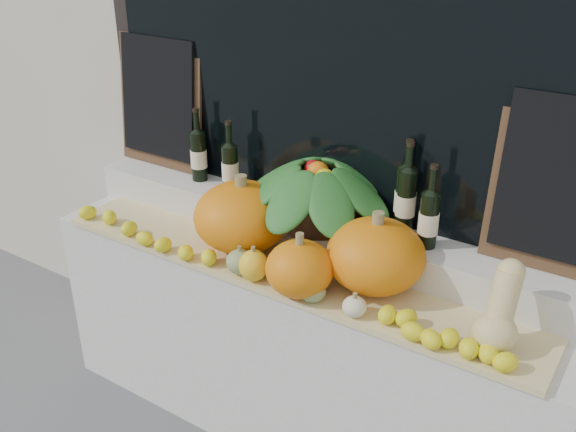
{
  "coord_description": "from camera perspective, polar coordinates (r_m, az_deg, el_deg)",
  "views": [
    {
      "loc": [
        1.22,
        -0.41,
        2.21
      ],
      "look_at": [
        0.0,
        1.45,
        1.12
      ],
      "focal_mm": 40.0,
      "sensor_mm": 36.0,
      "label": 1
    }
  ],
  "objects": [
    {
      "name": "display_sill",
      "position": [
        2.89,
        0.83,
        -11.63
      ],
      "size": [
        2.3,
        0.55,
        0.88
      ],
      "primitive_type": "cube",
      "color": "silver",
      "rests_on": "ground"
    },
    {
      "name": "rear_tier",
      "position": [
        2.72,
        2.6,
        -1.28
      ],
      "size": [
        2.3,
        0.25,
        0.16
      ],
      "primitive_type": "cube",
      "color": "silver",
      "rests_on": "display_sill"
    },
    {
      "name": "straw_bedding",
      "position": [
        2.55,
        -0.62,
        -5.01
      ],
      "size": [
        2.1,
        0.32,
        0.02
      ],
      "primitive_type": "cube",
      "color": "tan",
      "rests_on": "display_sill"
    },
    {
      "name": "pumpkin_left",
      "position": [
        2.64,
        -4.1,
        -0.04
      ],
      "size": [
        0.44,
        0.44,
        0.28
      ],
      "primitive_type": "ellipsoid",
      "rotation": [
        0.0,
        0.0,
        -0.1
      ],
      "color": "orange",
      "rests_on": "straw_bedding"
    },
    {
      "name": "pumpkin_right",
      "position": [
        2.38,
        7.8,
        -3.51
      ],
      "size": [
        0.39,
        0.39,
        0.27
      ],
      "primitive_type": "ellipsoid",
      "rotation": [
        0.0,
        0.0,
        0.07
      ],
      "color": "orange",
      "rests_on": "straw_bedding"
    },
    {
      "name": "pumpkin_center",
      "position": [
        2.34,
        1.03,
        -4.7
      ],
      "size": [
        0.32,
        0.32,
        0.21
      ],
      "primitive_type": "ellipsoid",
      "rotation": [
        0.0,
        0.0,
        0.33
      ],
      "color": "orange",
      "rests_on": "straw_bedding"
    },
    {
      "name": "butternut_squash",
      "position": [
        2.18,
        18.3,
        -8.23
      ],
      "size": [
        0.15,
        0.21,
        0.29
      ],
      "color": "#DDC582",
      "rests_on": "straw_bedding"
    },
    {
      "name": "decorative_gourds",
      "position": [
        2.41,
        -1.25,
        -5.25
      ],
      "size": [
        0.61,
        0.13,
        0.15
      ],
      "color": "#38611D",
      "rests_on": "straw_bedding"
    },
    {
      "name": "lemon_heap",
      "position": [
        2.45,
        -2.06,
        -5.24
      ],
      "size": [
        2.2,
        0.16,
        0.06
      ],
      "primitive_type": null,
      "color": "yellow",
      "rests_on": "straw_bedding"
    },
    {
      "name": "produce_bowl",
      "position": [
        2.62,
        2.65,
        2.42
      ],
      "size": [
        0.69,
        0.69,
        0.25
      ],
      "color": "black",
      "rests_on": "rear_tier"
    },
    {
      "name": "wine_bottle_far_left",
      "position": [
        3.0,
        -7.95,
        5.36
      ],
      "size": [
        0.08,
        0.08,
        0.34
      ],
      "color": "black",
      "rests_on": "rear_tier"
    },
    {
      "name": "wine_bottle_near_left",
      "position": [
        2.86,
        -5.16,
        4.3
      ],
      "size": [
        0.08,
        0.08,
        0.33
      ],
      "color": "black",
      "rests_on": "rear_tier"
    },
    {
      "name": "wine_bottle_tall",
      "position": [
        2.54,
        10.37,
        1.59
      ],
      "size": [
        0.08,
        0.08,
        0.37
      ],
      "color": "black",
      "rests_on": "rear_tier"
    },
    {
      "name": "wine_bottle_near_right",
      "position": [
        2.5,
        10.43,
        1.3
      ],
      "size": [
        0.08,
        0.08,
        0.38
      ],
      "color": "black",
      "rests_on": "rear_tier"
    },
    {
      "name": "wine_bottle_far_right",
      "position": [
        2.43,
        12.4,
        -0.27
      ],
      "size": [
        0.08,
        0.08,
        0.33
      ],
      "color": "black",
      "rests_on": "rear_tier"
    },
    {
      "name": "chalkboard_left",
      "position": [
        3.15,
        -11.4,
        10.01
      ],
      "size": [
        0.5,
        0.09,
        0.62
      ],
      "rotation": [
        -0.1,
        0.0,
        0.0
      ],
      "color": "#4C331E",
      "rests_on": "rear_tier"
    },
    {
      "name": "chalkboard_right",
      "position": [
        2.33,
        23.51,
        2.53
      ],
      "size": [
        0.5,
        0.09,
        0.62
      ],
      "rotation": [
        -0.1,
        0.0,
        0.0
      ],
      "color": "#4C331E",
      "rests_on": "rear_tier"
    }
  ]
}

